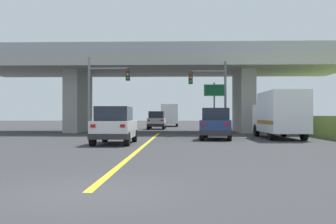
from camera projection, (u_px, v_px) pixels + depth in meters
ground at (160, 132)px, 36.08m from camera, size 160.00×160.00×0.00m
overpass_bridge at (160, 73)px, 36.13m from camera, size 34.25×9.68×7.62m
lane_divider_stripe at (145, 144)px, 20.42m from camera, size 0.20×25.64×0.01m
suv_lead at (115, 125)px, 20.79m from camera, size 2.00×4.33×2.02m
suv_crossing at (217, 124)px, 24.89m from camera, size 2.49×4.61×2.02m
box_truck at (280, 114)px, 25.62m from camera, size 2.33×6.83×3.10m
sedan_oncoming at (157, 120)px, 43.68m from camera, size 1.94×4.75×2.02m
traffic_signal_nearside at (213, 89)px, 29.40m from camera, size 2.91×0.36×5.72m
traffic_signal_farside at (102, 87)px, 30.17m from camera, size 3.32×0.36×6.15m
highway_sign at (214, 95)px, 34.23m from camera, size 1.86×0.17×4.49m
semi_truck_distant at (170, 115)px, 55.18m from camera, size 2.33×7.29×3.10m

